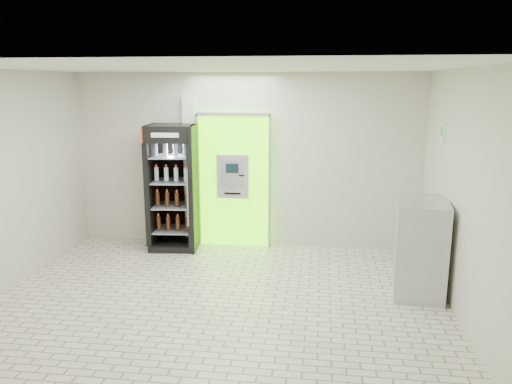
# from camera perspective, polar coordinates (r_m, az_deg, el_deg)

# --- Properties ---
(ground) EXTENTS (6.00, 6.00, 0.00)m
(ground) POSITION_cam_1_polar(r_m,az_deg,el_deg) (6.72, -4.42, -12.47)
(ground) COLOR beige
(ground) RESTS_ON ground
(room_shell) EXTENTS (6.00, 6.00, 6.00)m
(room_shell) POSITION_cam_1_polar(r_m,az_deg,el_deg) (6.18, -4.70, 3.22)
(room_shell) COLOR beige
(room_shell) RESTS_ON ground
(atm_assembly) EXTENTS (1.30, 0.24, 2.33)m
(atm_assembly) POSITION_cam_1_polar(r_m,az_deg,el_deg) (8.67, -2.53, 1.41)
(atm_assembly) COLOR #57E901
(atm_assembly) RESTS_ON ground
(pillar) EXTENTS (0.22, 0.11, 2.60)m
(pillar) POSITION_cam_1_polar(r_m,az_deg,el_deg) (8.85, -7.48, 2.39)
(pillar) COLOR silver
(pillar) RESTS_ON ground
(beverage_cooler) EXTENTS (0.87, 0.80, 2.14)m
(beverage_cooler) POSITION_cam_1_polar(r_m,az_deg,el_deg) (8.67, -9.36, 0.28)
(beverage_cooler) COLOR black
(beverage_cooler) RESTS_ON ground
(steel_cabinet) EXTENTS (0.78, 1.05, 1.30)m
(steel_cabinet) POSITION_cam_1_polar(r_m,az_deg,el_deg) (7.15, 18.29, -5.96)
(steel_cabinet) COLOR #ADB0B5
(steel_cabinet) RESTS_ON ground
(exit_sign) EXTENTS (0.02, 0.22, 0.26)m
(exit_sign) POSITION_cam_1_polar(r_m,az_deg,el_deg) (7.58, 20.52, 6.31)
(exit_sign) COLOR white
(exit_sign) RESTS_ON room_shell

